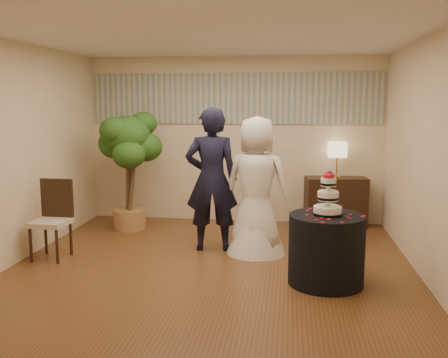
# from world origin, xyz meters

# --- Properties ---
(floor) EXTENTS (5.00, 5.00, 0.00)m
(floor) POSITION_xyz_m (0.00, 0.00, 0.00)
(floor) COLOR brown
(floor) RESTS_ON ground
(ceiling) EXTENTS (5.00, 5.00, 0.00)m
(ceiling) POSITION_xyz_m (0.00, 0.00, 2.80)
(ceiling) COLOR white
(ceiling) RESTS_ON wall_back
(wall_back) EXTENTS (5.00, 0.06, 2.80)m
(wall_back) POSITION_xyz_m (0.00, 2.50, 1.40)
(wall_back) COLOR beige
(wall_back) RESTS_ON ground
(wall_front) EXTENTS (5.00, 0.06, 2.80)m
(wall_front) POSITION_xyz_m (0.00, -2.50, 1.40)
(wall_front) COLOR beige
(wall_front) RESTS_ON ground
(wall_left) EXTENTS (0.06, 5.00, 2.80)m
(wall_left) POSITION_xyz_m (-2.50, 0.00, 1.40)
(wall_left) COLOR beige
(wall_left) RESTS_ON ground
(wall_right) EXTENTS (0.06, 5.00, 2.80)m
(wall_right) POSITION_xyz_m (2.50, 0.00, 1.40)
(wall_right) COLOR beige
(wall_right) RESTS_ON ground
(mural_border) EXTENTS (4.90, 0.02, 0.85)m
(mural_border) POSITION_xyz_m (0.00, 2.48, 2.10)
(mural_border) COLOR #A1A796
(mural_border) RESTS_ON wall_back
(groom) EXTENTS (0.78, 0.56, 1.98)m
(groom) POSITION_xyz_m (-0.11, 0.71, 0.99)
(groom) COLOR black
(groom) RESTS_ON floor
(bride) EXTENTS (1.07, 1.00, 1.86)m
(bride) POSITION_xyz_m (0.51, 0.65, 0.93)
(bride) COLOR white
(bride) RESTS_ON floor
(cake_table) EXTENTS (1.06, 1.06, 0.80)m
(cake_table) POSITION_xyz_m (1.38, -0.43, 0.40)
(cake_table) COLOR black
(cake_table) RESTS_ON floor
(wedding_cake) EXTENTS (0.32, 0.32, 0.50)m
(wedding_cake) POSITION_xyz_m (1.38, -0.43, 1.05)
(wedding_cake) COLOR white
(wedding_cake) RESTS_ON cake_table
(console) EXTENTS (1.04, 0.57, 0.82)m
(console) POSITION_xyz_m (1.71, 2.29, 0.41)
(console) COLOR black
(console) RESTS_ON floor
(table_lamp) EXTENTS (0.29, 0.29, 0.58)m
(table_lamp) POSITION_xyz_m (1.71, 2.29, 1.11)
(table_lamp) COLOR beige
(table_lamp) RESTS_ON console
(ficus_tree) EXTENTS (1.27, 1.27, 1.93)m
(ficus_tree) POSITION_xyz_m (-1.61, 1.65, 0.97)
(ficus_tree) COLOR #29581B
(ficus_tree) RESTS_ON floor
(side_chair) EXTENTS (0.50, 0.52, 1.03)m
(side_chair) POSITION_xyz_m (-2.14, 0.02, 0.52)
(side_chair) COLOR black
(side_chair) RESTS_ON floor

